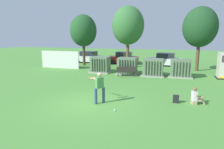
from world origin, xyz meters
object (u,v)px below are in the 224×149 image
(transformer_mid_west, at_px, (127,66))
(transformer_east, at_px, (180,68))
(parked_car_right_of_center, at_px, (165,60))
(backpack, at_px, (176,99))
(batter, at_px, (99,86))
(parked_car_leftmost, at_px, (88,57))
(parked_car_left_of_center, at_px, (123,58))
(park_bench, at_px, (126,71))
(sports_ball, at_px, (115,110))
(transformer_west, at_px, (100,65))
(seated_spectator, at_px, (196,97))
(transformer_mid_east, at_px, (153,68))

(transformer_mid_west, relative_size, transformer_east, 1.00)
(transformer_east, xyz_separation_m, parked_car_right_of_center, (-1.63, 6.87, -0.04))
(transformer_mid_west, relative_size, backpack, 4.77)
(transformer_east, height_order, batter, batter)
(transformer_east, bearing_deg, parked_car_leftmost, 150.37)
(backpack, distance_m, parked_car_left_of_center, 16.26)
(park_bench, relative_size, sports_ball, 20.49)
(batter, bearing_deg, backpack, 17.42)
(transformer_west, relative_size, seated_spectator, 2.18)
(transformer_east, height_order, parked_car_right_of_center, same)
(parked_car_leftmost, relative_size, parked_car_right_of_center, 0.96)
(sports_ball, bearing_deg, parked_car_leftmost, 117.56)
(parked_car_right_of_center, bearing_deg, seated_spectator, -81.38)
(batter, relative_size, backpack, 3.95)
(batter, bearing_deg, transformer_mid_west, 92.35)
(sports_ball, bearing_deg, transformer_east, 70.62)
(parked_car_leftmost, bearing_deg, park_bench, -47.70)
(transformer_mid_west, xyz_separation_m, sports_ball, (1.52, -9.85, -0.74))
(seated_spectator, bearing_deg, sports_ball, -150.31)
(transformer_west, height_order, batter, batter)
(transformer_mid_east, height_order, parked_car_left_of_center, same)
(park_bench, distance_m, batter, 7.71)
(transformer_west, xyz_separation_m, parked_car_right_of_center, (6.20, 6.75, -0.04))
(transformer_mid_east, height_order, batter, batter)
(transformer_mid_east, height_order, parked_car_leftmost, same)
(transformer_east, relative_size, seated_spectator, 2.18)
(backpack, relative_size, parked_car_leftmost, 0.10)
(transformer_east, xyz_separation_m, seated_spectator, (0.55, -7.52, -0.41))
(seated_spectator, bearing_deg, parked_car_left_of_center, 117.45)
(transformer_mid_west, xyz_separation_m, parked_car_left_of_center, (-2.15, 7.19, -0.04))
(transformer_mid_west, bearing_deg, seated_spectator, -53.93)
(seated_spectator, height_order, parked_car_leftmost, parked_car_leftmost)
(park_bench, xyz_separation_m, sports_ball, (1.35, -8.61, -0.49))
(transformer_mid_east, bearing_deg, parked_car_leftmost, 143.77)
(parked_car_left_of_center, bearing_deg, transformer_mid_west, -73.35)
(transformer_west, height_order, sports_ball, transformer_west)
(batter, bearing_deg, transformer_mid_east, 75.99)
(transformer_mid_east, height_order, park_bench, transformer_mid_east)
(transformer_west, distance_m, transformer_mid_west, 2.86)
(transformer_east, relative_size, backpack, 4.77)
(parked_car_leftmost, distance_m, parked_car_left_of_center, 5.07)
(parked_car_right_of_center, bearing_deg, transformer_mid_west, -116.09)
(park_bench, distance_m, backpack, 7.72)
(transformer_west, bearing_deg, transformer_mid_east, -3.50)
(park_bench, bearing_deg, backpack, -56.15)
(transformer_mid_west, bearing_deg, sports_ball, -81.25)
(transformer_mid_west, bearing_deg, batter, -87.65)
(sports_ball, xyz_separation_m, seated_spectator, (4.00, 2.28, 0.33))
(transformer_east, bearing_deg, parked_car_right_of_center, 103.34)
(parked_car_right_of_center, bearing_deg, transformer_mid_east, -96.49)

